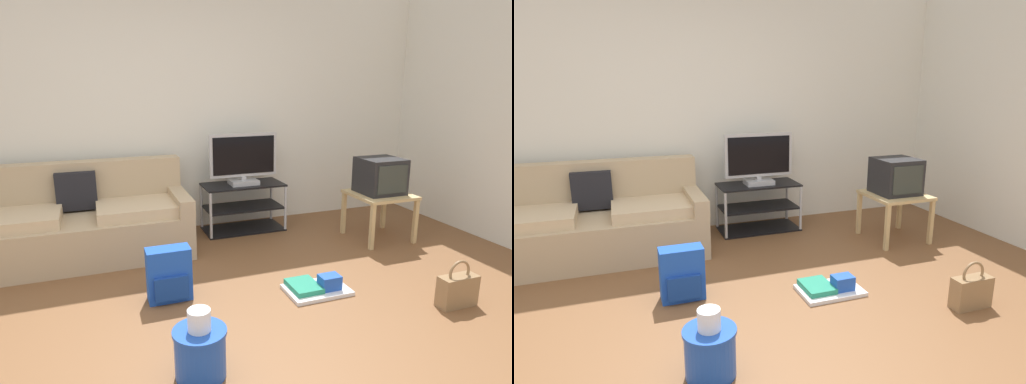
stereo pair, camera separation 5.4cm
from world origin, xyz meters
The scene contains 11 objects.
ground_plane centered at (0.00, 0.00, -0.01)m, with size 9.00×9.80×0.02m, color brown.
wall_back centered at (0.00, 2.45, 1.35)m, with size 9.00×0.10×2.70m, color silver.
couch centered at (-0.91, 1.91, 0.31)m, with size 1.96×0.86×0.85m.
tv_stand centered at (0.74, 2.10, 0.26)m, with size 0.87×0.44×0.52m.
flat_tv centered at (0.74, 2.08, 0.79)m, with size 0.74×0.22×0.55m.
side_table centered at (1.97, 1.34, 0.41)m, with size 0.57×0.57×0.49m.
crt_tv centered at (1.97, 1.36, 0.66)m, with size 0.41×0.41×0.36m.
backpack centered at (-0.30, 0.77, 0.20)m, with size 0.32×0.24×0.40m.
handbag centered at (1.64, -0.07, 0.13)m, with size 0.30×0.12×0.35m.
cleaning_bucket centered at (-0.29, -0.18, 0.17)m, with size 0.30×0.30×0.40m.
floor_tray centered at (0.79, 0.48, 0.04)m, with size 0.48×0.34×0.14m.
Camera 2 is at (-0.69, -2.27, 1.58)m, focal length 30.49 mm.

